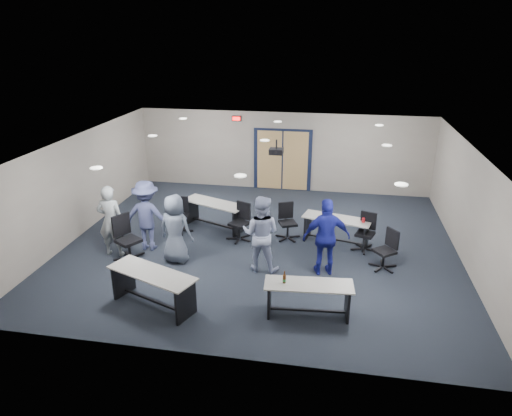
% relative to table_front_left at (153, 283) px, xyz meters
% --- Properties ---
extents(floor, '(10.00, 10.00, 0.00)m').
position_rel_table_front_left_xyz_m(floor, '(1.68, 3.21, -0.53)').
color(floor, black).
rests_on(floor, ground).
extents(back_wall, '(10.00, 0.04, 2.70)m').
position_rel_table_front_left_xyz_m(back_wall, '(1.68, 7.71, 0.82)').
color(back_wall, gray).
rests_on(back_wall, floor).
extents(front_wall, '(10.00, 0.04, 2.70)m').
position_rel_table_front_left_xyz_m(front_wall, '(1.68, -1.29, 0.82)').
color(front_wall, gray).
rests_on(front_wall, floor).
extents(left_wall, '(0.04, 9.00, 2.70)m').
position_rel_table_front_left_xyz_m(left_wall, '(-3.32, 3.21, 0.82)').
color(left_wall, gray).
rests_on(left_wall, floor).
extents(right_wall, '(0.04, 9.00, 2.70)m').
position_rel_table_front_left_xyz_m(right_wall, '(6.68, 3.21, 0.82)').
color(right_wall, gray).
rests_on(right_wall, floor).
extents(ceiling, '(10.00, 9.00, 0.04)m').
position_rel_table_front_left_xyz_m(ceiling, '(1.68, 3.21, 2.17)').
color(ceiling, white).
rests_on(ceiling, back_wall).
extents(double_door, '(2.00, 0.07, 2.20)m').
position_rel_table_front_left_xyz_m(double_door, '(1.68, 7.68, 0.52)').
color(double_door, black).
rests_on(double_door, back_wall).
extents(exit_sign, '(0.32, 0.07, 0.18)m').
position_rel_table_front_left_xyz_m(exit_sign, '(0.08, 7.66, 1.92)').
color(exit_sign, black).
rests_on(exit_sign, back_wall).
extents(ceiling_projector, '(0.35, 0.32, 0.37)m').
position_rel_table_front_left_xyz_m(ceiling_projector, '(1.98, 3.71, 1.87)').
color(ceiling_projector, black).
rests_on(ceiling_projector, ceiling).
extents(ceiling_can_lights, '(6.24, 5.74, 0.02)m').
position_rel_table_front_left_xyz_m(ceiling_can_lights, '(1.68, 3.46, 2.14)').
color(ceiling_can_lights, silver).
rests_on(ceiling_can_lights, ceiling).
extents(table_front_left, '(2.02, 1.30, 0.78)m').
position_rel_table_front_left_xyz_m(table_front_left, '(0.00, 0.00, 0.00)').
color(table_front_left, '#A2A199').
rests_on(table_front_left, floor).
extents(table_front_right, '(1.76, 0.71, 0.96)m').
position_rel_table_front_left_xyz_m(table_front_right, '(3.11, 0.24, -0.05)').
color(table_front_right, '#A2A199').
rests_on(table_front_right, floor).
extents(table_back_left, '(1.96, 1.26, 0.76)m').
position_rel_table_front_left_xyz_m(table_back_left, '(0.20, 4.06, -0.01)').
color(table_back_left, '#A2A199').
rests_on(table_back_left, floor).
extents(table_back_right, '(1.85, 0.99, 0.83)m').
position_rel_table_front_left_xyz_m(table_back_right, '(3.62, 3.62, -0.04)').
color(table_back_right, '#A2A199').
rests_on(table_back_right, floor).
extents(chair_back_a, '(0.67, 0.67, 0.98)m').
position_rel_table_front_left_xyz_m(chair_back_a, '(-0.66, 3.60, -0.04)').
color(chair_back_a, black).
rests_on(chair_back_a, floor).
extents(chair_back_b, '(0.84, 0.84, 1.02)m').
position_rel_table_front_left_xyz_m(chair_back_b, '(1.06, 3.38, -0.02)').
color(chair_back_b, black).
rests_on(chair_back_b, floor).
extents(chair_back_c, '(0.81, 0.81, 0.98)m').
position_rel_table_front_left_xyz_m(chair_back_c, '(2.33, 3.67, -0.04)').
color(chair_back_c, black).
rests_on(chair_back_c, floor).
extents(chair_back_d, '(0.78, 0.78, 0.98)m').
position_rel_table_front_left_xyz_m(chair_back_d, '(4.34, 3.34, -0.04)').
color(chair_back_d, black).
rests_on(chair_back_d, floor).
extents(chair_loose_left, '(0.99, 0.99, 1.14)m').
position_rel_table_front_left_xyz_m(chair_loose_left, '(-1.34, 1.77, 0.04)').
color(chair_loose_left, black).
rests_on(chair_loose_left, floor).
extents(chair_loose_right, '(0.85, 0.85, 0.97)m').
position_rel_table_front_left_xyz_m(chair_loose_right, '(4.75, 2.44, -0.05)').
color(chair_loose_right, black).
rests_on(chair_loose_right, floor).
extents(person_gray, '(0.70, 0.48, 1.83)m').
position_rel_table_front_left_xyz_m(person_gray, '(-1.85, 1.98, 0.38)').
color(person_gray, '#9CA5AA').
rests_on(person_gray, floor).
extents(person_plaid, '(0.92, 0.68, 1.71)m').
position_rel_table_front_left_xyz_m(person_plaid, '(-0.18, 1.94, 0.32)').
color(person_plaid, slate).
rests_on(person_plaid, floor).
extents(person_lightblue, '(0.95, 0.77, 1.83)m').
position_rel_table_front_left_xyz_m(person_lightblue, '(1.90, 1.90, 0.38)').
color(person_lightblue, '#9CA8CF').
rests_on(person_lightblue, floor).
extents(person_navy, '(1.15, 0.68, 1.83)m').
position_rel_table_front_left_xyz_m(person_navy, '(3.39, 1.98, 0.38)').
color(person_navy, navy).
rests_on(person_navy, floor).
extents(person_back, '(1.21, 0.73, 1.83)m').
position_rel_table_front_left_xyz_m(person_back, '(-1.11, 2.47, 0.38)').
color(person_back, '#434A7A').
rests_on(person_back, floor).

